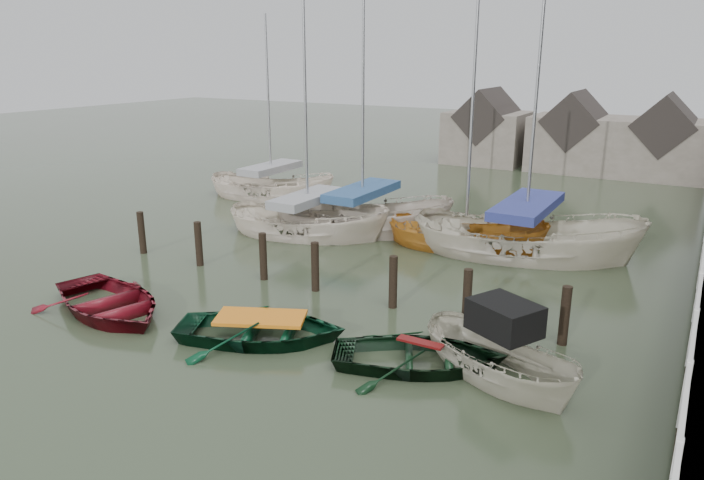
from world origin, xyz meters
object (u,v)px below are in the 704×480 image
Objects in this scene: motorboat at (498,373)px; sailboat_c at (465,248)px; sailboat_a at (308,234)px; sailboat_d at (523,254)px; sailboat_e at (272,197)px; rowboat_green at (262,340)px; rowboat_red at (110,313)px; rowboat_dkgreen at (419,366)px; sailboat_b at (362,230)px.

sailboat_c is (-3.68, 8.06, -0.10)m from motorboat.
sailboat_d is at bearing -91.29° from sailboat_a.
sailboat_e reaches higher than motorboat.
sailboat_e is at bearing 11.51° from rowboat_green.
sailboat_c is 1.95m from sailboat_d.
rowboat_red is at bearing 140.04° from sailboat_c.
rowboat_dkgreen is at bearing -104.44° from rowboat_green.
rowboat_red is 10.03m from sailboat_b.
sailboat_a is at bearing -143.13° from sailboat_e.
rowboat_green is 0.35× the size of sailboat_a.
rowboat_red is 0.38× the size of sailboat_a.
rowboat_red is 11.41m from sailboat_c.
sailboat_d reaches higher than rowboat_green.
rowboat_red is 4.37m from rowboat_green.
sailboat_a is 0.98× the size of sailboat_b.
sailboat_b is (-2.44, 9.15, 0.06)m from rowboat_green.
rowboat_red is 13.37m from sailboat_e.
sailboat_d is (-1.74, 8.24, -0.05)m from motorboat.
sailboat_a reaches higher than sailboat_c.
sailboat_d reaches higher than sailboat_a.
motorboat is at bearing -156.79° from sailboat_b.
motorboat is at bearing -139.79° from sailboat_e.
rowboat_green is at bearing 174.68° from sailboat_b.
rowboat_green is (4.31, 0.70, 0.00)m from rowboat_red.
sailboat_a is at bearing 2.10° from rowboat_green.
sailboat_a reaches higher than sailboat_e.
rowboat_dkgreen is at bearing 169.22° from sailboat_d.
sailboat_a is 7.55m from sailboat_d.
rowboat_green is 3.74m from rowboat_dkgreen.
sailboat_e is (-12.39, 11.26, 0.06)m from rowboat_dkgreen.
rowboat_dkgreen is 10.29m from sailboat_a.
rowboat_red is at bearing 163.42° from sailboat_a.
sailboat_c is 0.76× the size of sailboat_d.
rowboat_dkgreen is 10.46m from sailboat_b.
motorboat reaches higher than rowboat_dkgreen.
sailboat_c reaches higher than motorboat.
sailboat_d is 1.44× the size of sailboat_e.
rowboat_dkgreen is at bearing -144.08° from sailboat_e.
sailboat_e is (-10.29, 2.85, 0.04)m from sailboat_c.
rowboat_green is 0.43× the size of sailboat_e.
sailboat_c is (4.02, -0.08, -0.05)m from sailboat_b.
sailboat_d is (7.83, 9.95, 0.06)m from rowboat_red.
rowboat_red is 9.73m from motorboat.
sailboat_b reaches higher than sailboat_c.
rowboat_green reaches higher than rowboat_dkgreen.
rowboat_green is 1.07× the size of rowboat_dkgreen.
sailboat_c is at bearing -88.94° from sailboat_a.
rowboat_dkgreen is at bearing 129.51° from motorboat.
sailboat_b reaches higher than rowboat_red.
sailboat_a is at bearing 90.33° from sailboat_d.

